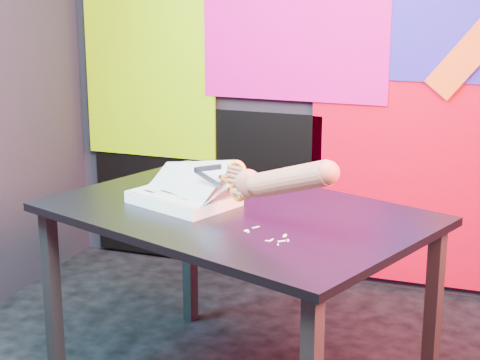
% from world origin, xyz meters
% --- Properties ---
extents(room, '(3.01, 3.01, 2.71)m').
position_xyz_m(room, '(0.00, 0.00, 1.35)').
color(room, black).
rests_on(room, ground).
extents(backdrop, '(2.88, 0.05, 2.08)m').
position_xyz_m(backdrop, '(0.06, 1.46, 0.96)').
color(backdrop, red).
rests_on(backdrop, ground).
extents(work_table, '(1.56, 1.30, 0.75)m').
position_xyz_m(work_table, '(-0.10, 0.21, 0.67)').
color(work_table, '#262626').
rests_on(work_table, ground).
extents(printout_stack, '(0.43, 0.38, 0.19)m').
position_xyz_m(printout_stack, '(-0.32, 0.21, 0.77)').
color(printout_stack, white).
rests_on(printout_stack, work_table).
extents(scissors, '(0.24, 0.12, 0.15)m').
position_xyz_m(scissors, '(-0.07, 0.10, 0.89)').
color(scissors, silver).
rests_on(scissors, printout_stack).
extents(hand_forearm, '(0.43, 0.23, 0.19)m').
position_xyz_m(hand_forearm, '(0.13, 0.01, 0.94)').
color(hand_forearm, brown).
rests_on(hand_forearm, work_table).
extents(paper_clippings, '(0.17, 0.16, 0.00)m').
position_xyz_m(paper_clippings, '(0.10, -0.03, 0.75)').
color(paper_clippings, silver).
rests_on(paper_clippings, work_table).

